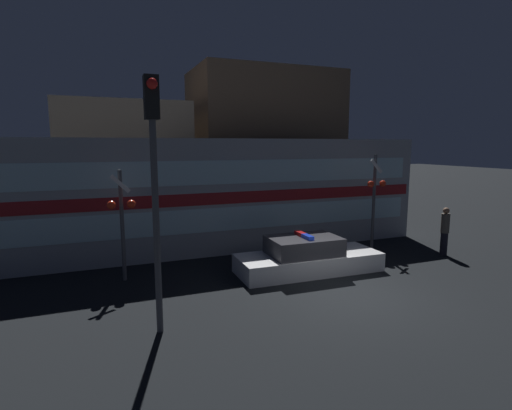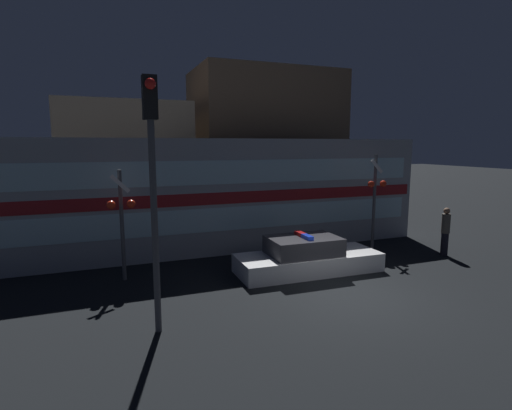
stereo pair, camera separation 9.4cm
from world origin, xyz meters
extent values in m
plane|color=black|center=(0.00, 0.00, 0.00)|extent=(120.00, 120.00, 0.00)
cube|color=#999EA5|center=(-2.12, 6.74, 2.22)|extent=(17.56, 3.09, 4.43)
cube|color=maroon|center=(-2.12, 5.18, 2.22)|extent=(17.21, 0.03, 0.44)
cube|color=silver|center=(-2.12, 5.18, 1.42)|extent=(16.68, 0.02, 0.89)
cube|color=silver|center=(-2.12, 5.18, 3.19)|extent=(16.68, 0.02, 0.89)
cube|color=silver|center=(-0.10, 2.32, 0.31)|extent=(4.86, 1.89, 0.61)
cube|color=#333338|center=(-0.29, 2.33, 0.90)|extent=(2.35, 1.62, 0.58)
cube|color=blue|center=(-0.30, 2.06, 1.25)|extent=(0.21, 0.54, 0.12)
cube|color=red|center=(-0.28, 2.59, 1.25)|extent=(0.21, 0.54, 0.12)
cylinder|color=black|center=(5.68, 2.15, 0.44)|extent=(0.27, 0.27, 0.88)
cylinder|color=#595147|center=(5.68, 2.15, 1.25)|extent=(0.31, 0.31, 0.73)
sphere|color=#8C664C|center=(5.68, 2.15, 1.73)|extent=(0.24, 0.24, 0.24)
cylinder|color=#4C4C51|center=(3.70, 3.90, 1.91)|extent=(0.12, 0.12, 3.82)
sphere|color=red|center=(3.41, 3.76, 2.68)|extent=(0.26, 0.26, 0.26)
sphere|color=red|center=(3.98, 3.76, 2.68)|extent=(0.26, 0.26, 0.26)
cube|color=white|center=(3.70, 3.81, 3.36)|extent=(0.58, 0.03, 0.58)
cylinder|color=#4C4C51|center=(-5.88, 3.67, 1.72)|extent=(0.12, 0.12, 3.45)
sphere|color=red|center=(-6.16, 3.53, 2.41)|extent=(0.26, 0.26, 0.26)
sphere|color=red|center=(-5.59, 3.53, 2.41)|extent=(0.26, 0.26, 0.26)
cube|color=white|center=(-5.88, 3.59, 3.04)|extent=(0.58, 0.03, 0.58)
cylinder|color=#4C4C51|center=(-5.37, -0.27, 2.36)|extent=(0.15, 0.15, 4.72)
cube|color=black|center=(-5.37, -0.27, 5.17)|extent=(0.30, 0.30, 0.90)
sphere|color=red|center=(-5.37, -0.47, 5.43)|extent=(0.23, 0.23, 0.23)
cube|color=#726656|center=(-5.13, 13.28, 3.16)|extent=(6.36, 5.36, 6.31)
cube|color=brown|center=(3.38, 14.48, 4.32)|extent=(8.69, 5.69, 8.63)
camera|label=1|loc=(-6.50, -9.00, 4.20)|focal=28.00mm
camera|label=2|loc=(-6.41, -9.04, 4.20)|focal=28.00mm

